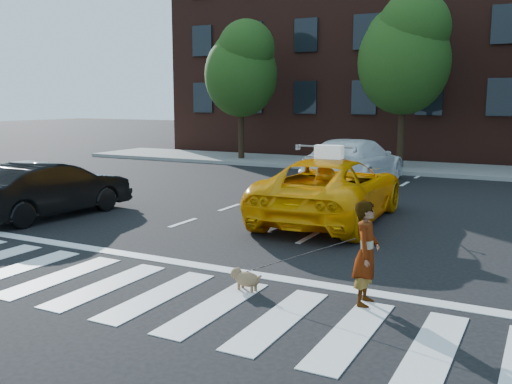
% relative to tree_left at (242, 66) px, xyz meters
% --- Properties ---
extents(ground, '(120.00, 120.00, 0.00)m').
position_rel_tree_left_xyz_m(ground, '(6.97, -17.00, -4.44)').
color(ground, black).
rests_on(ground, ground).
extents(crosswalk, '(13.00, 2.40, 0.01)m').
position_rel_tree_left_xyz_m(crosswalk, '(6.97, -17.00, -4.43)').
color(crosswalk, silver).
rests_on(crosswalk, ground).
extents(stop_line, '(12.00, 0.30, 0.01)m').
position_rel_tree_left_xyz_m(stop_line, '(6.97, -15.40, -4.43)').
color(stop_line, silver).
rests_on(stop_line, ground).
extents(sidewalk_far, '(30.00, 4.00, 0.15)m').
position_rel_tree_left_xyz_m(sidewalk_far, '(6.97, 0.50, -4.37)').
color(sidewalk_far, slate).
rests_on(sidewalk_far, ground).
extents(building, '(26.00, 10.00, 12.00)m').
position_rel_tree_left_xyz_m(building, '(6.97, 8.00, 1.56)').
color(building, '#411F17').
rests_on(building, ground).
extents(tree_left, '(3.39, 3.38, 6.50)m').
position_rel_tree_left_xyz_m(tree_left, '(0.00, 0.00, 0.00)').
color(tree_left, black).
rests_on(tree_left, ground).
extents(tree_mid, '(3.69, 3.69, 7.10)m').
position_rel_tree_left_xyz_m(tree_mid, '(7.50, -0.00, 0.41)').
color(tree_mid, black).
rests_on(tree_mid, ground).
extents(taxi, '(2.80, 5.59, 1.52)m').
position_rel_tree_left_xyz_m(taxi, '(8.37, -10.67, -3.68)').
color(taxi, orange).
rests_on(taxi, ground).
extents(black_sedan, '(1.86, 4.31, 1.38)m').
position_rel_tree_left_xyz_m(black_sedan, '(1.97, -13.45, -3.75)').
color(black_sedan, black).
rests_on(black_sedan, ground).
extents(white_suv, '(2.42, 5.55, 1.59)m').
position_rel_tree_left_xyz_m(white_suv, '(7.02, -4.70, -3.65)').
color(white_suv, white).
rests_on(white_suv, ground).
extents(woman, '(0.41, 0.58, 1.51)m').
position_rel_tree_left_xyz_m(woman, '(10.81, -15.90, -3.69)').
color(woman, '#999999').
rests_on(woman, ground).
extents(dog, '(0.58, 0.27, 0.33)m').
position_rel_tree_left_xyz_m(dog, '(8.99, -16.16, -4.25)').
color(dog, '#936C4A').
rests_on(dog, ground).
extents(taxi_sign, '(0.66, 0.31, 0.32)m').
position_rel_tree_left_xyz_m(taxi_sign, '(8.37, -10.87, -2.76)').
color(taxi_sign, white).
rests_on(taxi_sign, taxi).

